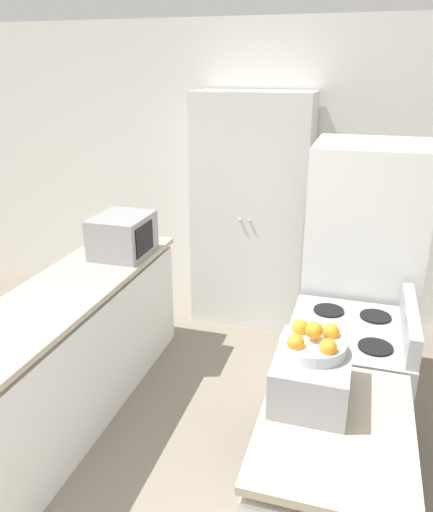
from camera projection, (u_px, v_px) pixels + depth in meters
name	position (u px, v px, depth m)	size (l,w,h in m)	color
wall_back	(264.00, 174.00, 4.51)	(7.00, 0.06, 2.60)	white
counter_left	(67.00, 357.00, 3.26)	(0.60, 2.34, 0.90)	silver
counter_right	(326.00, 512.00, 2.12)	(0.60, 0.84, 0.90)	silver
pantry_cabinet	(252.00, 213.00, 4.36)	(0.99, 0.50, 2.03)	silver
stove	(343.00, 397.00, 2.82)	(0.66, 0.70, 1.06)	#9E9EA3
refrigerator	(360.00, 278.00, 3.32)	(0.73, 0.70, 1.78)	white
microwave	(123.00, 235.00, 3.66)	(0.38, 0.45, 0.30)	#939399
toaster_oven	(312.00, 375.00, 2.09)	(0.31, 0.42, 0.20)	#939399
fruit_bowl	(313.00, 343.00, 2.05)	(0.27, 0.27, 0.13)	silver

